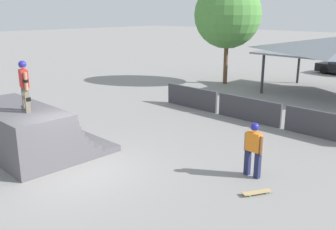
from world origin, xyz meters
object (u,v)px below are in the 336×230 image
object	(u,v)px
skateboard_on_deck	(27,107)
skateboard_on_ground	(256,192)
bystander_walking	(254,145)
tree_beside_pavilion	(228,15)
skater_on_deck	(24,83)

from	to	relation	value
skateboard_on_deck	skateboard_on_ground	size ratio (longest dim) A/B	0.98
bystander_walking	skateboard_on_ground	size ratio (longest dim) A/B	1.97
skateboard_on_deck	tree_beside_pavilion	distance (m)	15.76
skater_on_deck	tree_beside_pavilion	size ratio (longest dim) A/B	0.24
skater_on_deck	skateboard_on_ground	bearing A→B (deg)	37.84
skateboard_on_ground	tree_beside_pavilion	distance (m)	16.50
skateboard_on_ground	tree_beside_pavilion	bearing A→B (deg)	-113.32
skateboard_on_ground	skater_on_deck	bearing A→B (deg)	-37.79
skateboard_on_ground	skateboard_on_deck	bearing A→B (deg)	-40.06
skateboard_on_deck	tree_beside_pavilion	bearing A→B (deg)	122.44
bystander_walking	skateboard_on_ground	bearing A→B (deg)	129.62
skater_on_deck	skateboard_on_ground	distance (m)	7.79
skater_on_deck	skateboard_on_deck	distance (m)	0.96
bystander_walking	tree_beside_pavilion	bearing A→B (deg)	-48.81
skater_on_deck	tree_beside_pavilion	world-z (taller)	tree_beside_pavilion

